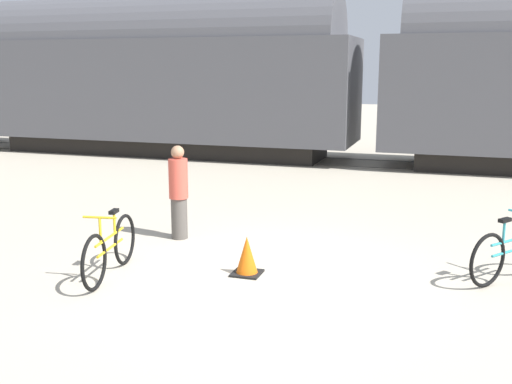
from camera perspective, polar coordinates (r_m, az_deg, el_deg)
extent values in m
plane|color=#B2A893|center=(8.42, 0.63, -7.95)|extent=(80.00, 80.00, 0.00)
cube|color=black|center=(20.36, -8.80, 4.41)|extent=(10.69, 2.19, 0.55)
cube|color=#4C4C51|center=(20.21, -8.97, 9.63)|extent=(12.73, 2.92, 3.16)
cylinder|color=#4C4C51|center=(20.21, -9.11, 14.11)|extent=(11.71, 2.78, 2.78)
cube|color=#4C4238|center=(17.67, 10.18, 2.37)|extent=(65.44, 0.07, 0.01)
cube|color=#4C4238|center=(19.07, 10.79, 3.04)|extent=(65.44, 0.07, 0.01)
torus|color=black|center=(8.45, 21.19, -6.08)|extent=(0.49, 0.62, 0.74)
cylinder|color=teal|center=(8.79, 23.07, -4.27)|extent=(0.54, 0.70, 0.04)
cylinder|color=teal|center=(8.83, 22.99, -5.24)|extent=(0.50, 0.63, 0.04)
cylinder|color=teal|center=(8.61, 22.54, -3.48)|extent=(0.04, 0.04, 0.31)
cube|color=black|center=(8.57, 22.63, -2.48)|extent=(0.19, 0.21, 0.05)
torus|color=black|center=(8.06, -15.16, -6.50)|extent=(0.17, 0.75, 0.75)
torus|color=black|center=(9.00, -12.40, -4.43)|extent=(0.17, 0.75, 0.75)
cylinder|color=gold|center=(8.47, -13.76, -4.17)|extent=(0.19, 0.94, 0.04)
cylinder|color=gold|center=(8.51, -13.71, -5.18)|extent=(0.17, 0.85, 0.04)
cylinder|color=gold|center=(8.60, -13.34, -2.83)|extent=(0.04, 0.04, 0.31)
cube|color=black|center=(8.56, -13.39, -1.82)|extent=(0.11, 0.21, 0.05)
cylinder|color=gold|center=(8.16, -14.62, -3.55)|extent=(0.04, 0.04, 0.35)
cylinder|color=gold|center=(8.12, -14.68, -2.36)|extent=(0.46, 0.11, 0.03)
cylinder|color=#514C47|center=(10.18, -7.32, -2.49)|extent=(0.27, 0.27, 0.70)
cylinder|color=#CC4C3D|center=(10.04, -7.42, 1.28)|extent=(0.32, 0.32, 0.66)
sphere|color=#A37556|center=(9.97, -7.48, 3.78)|extent=(0.22, 0.22, 0.22)
cube|color=black|center=(8.47, -0.87, -7.74)|extent=(0.40, 0.40, 0.03)
cone|color=orange|center=(8.38, -0.88, -6.06)|extent=(0.32, 0.32, 0.55)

